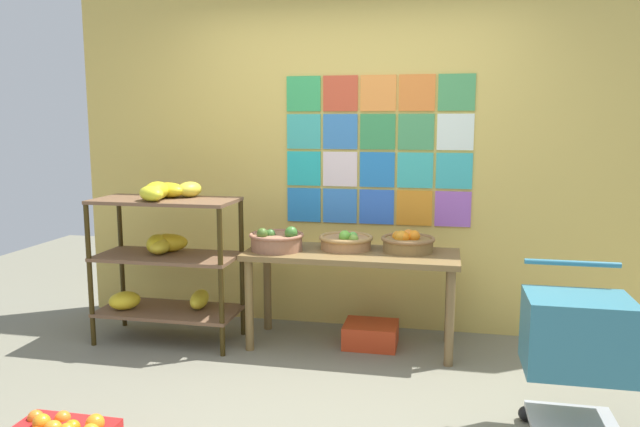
# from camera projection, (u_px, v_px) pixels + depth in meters

# --- Properties ---
(ground) EXTENTS (9.10, 9.10, 0.00)m
(ground) POSITION_uv_depth(u_px,v_px,m) (308.00, 416.00, 3.32)
(ground) COLOR slate
(back_wall_with_art) EXTENTS (4.47, 0.07, 2.65)m
(back_wall_with_art) POSITION_uv_depth(u_px,v_px,m) (353.00, 159.00, 4.65)
(back_wall_with_art) COLOR #D7B756
(back_wall_with_art) RESTS_ON ground
(banana_shelf_unit) EXTENTS (1.03, 0.59, 1.19)m
(banana_shelf_unit) POSITION_uv_depth(u_px,v_px,m) (165.00, 245.00, 4.41)
(banana_shelf_unit) COLOR #35280C
(banana_shelf_unit) RESTS_ON ground
(display_table) EXTENTS (1.51, 0.57, 0.70)m
(display_table) POSITION_uv_depth(u_px,v_px,m) (351.00, 265.00, 4.28)
(display_table) COLOR brown
(display_table) RESTS_ON ground
(fruit_basket_right) EXTENTS (0.38, 0.38, 0.16)m
(fruit_basket_right) POSITION_uv_depth(u_px,v_px,m) (407.00, 242.00, 4.28)
(fruit_basket_right) COLOR olive
(fruit_basket_right) RESTS_ON display_table
(fruit_basket_back_right) EXTENTS (0.39, 0.39, 0.18)m
(fruit_basket_back_right) POSITION_uv_depth(u_px,v_px,m) (277.00, 240.00, 4.32)
(fruit_basket_back_right) COLOR #96654A
(fruit_basket_back_right) RESTS_ON display_table
(fruit_basket_left) EXTENTS (0.39, 0.39, 0.14)m
(fruit_basket_left) POSITION_uv_depth(u_px,v_px,m) (346.00, 241.00, 4.36)
(fruit_basket_left) COLOR #AF7C4D
(fruit_basket_left) RESTS_ON display_table
(produce_crate_under_table) EXTENTS (0.38, 0.32, 0.17)m
(produce_crate_under_table) POSITION_uv_depth(u_px,v_px,m) (371.00, 334.00, 4.36)
(produce_crate_under_table) COLOR red
(produce_crate_under_table) RESTS_ON ground
(shopping_cart) EXTENTS (0.51, 0.42, 0.88)m
(shopping_cart) POSITION_uv_depth(u_px,v_px,m) (577.00, 341.00, 3.02)
(shopping_cart) COLOR black
(shopping_cart) RESTS_ON ground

